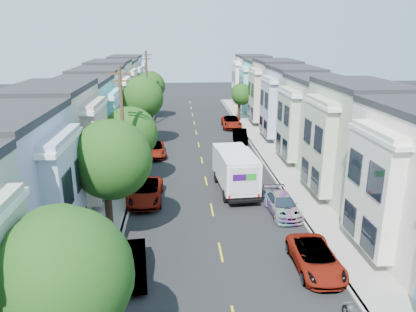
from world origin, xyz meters
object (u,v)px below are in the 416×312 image
Objects in this scene: utility_pole_near at (123,136)px; tree_c at (129,134)px; lead_sedan at (230,159)px; parked_left_b at (132,264)px; tree_b at (110,160)px; parked_right_d at (231,122)px; tree_e at (150,86)px; parked_left_c at (145,192)px; tree_far_r at (241,95)px; parked_right_c at (240,136)px; parked_left_d at (154,150)px; fedex_truck at (235,169)px; parked_right_a at (316,258)px; tree_a at (61,277)px; parked_right_b at (282,205)px; tree_d at (141,98)px; utility_pole_far at (147,89)px.

tree_c is at bearing 90.03° from utility_pole_near.
parked_left_b is (-7.51, -18.34, 0.10)m from lead_sedan.
tree_c is (0.00, 9.64, -0.80)m from tree_b.
parked_right_d is (11.20, 24.50, -4.40)m from utility_pole_near.
tree_e reaches higher than parked_left_c.
tree_c is 5.31m from parked_left_c.
tree_far_r is 1.21× the size of parked_right_c.
tree_b is 18.64m from parked_left_d.
fedex_truck is 12.21m from parked_right_a.
fedex_truck is at bearing 103.65° from parked_right_a.
tree_far_r is at bearing 76.62° from fedex_truck.
tree_b reaches higher than tree_far_r.
tree_a is at bearing -94.58° from parked_left_c.
parked_right_a is at bearing -92.92° from tree_far_r.
parked_right_d is (2.29, 16.17, 0.14)m from lead_sedan.
parked_right_b is (9.80, 7.01, -0.03)m from parked_left_b.
parked_left_b is 0.84× the size of parked_left_d.
tree_far_r is 31.87m from utility_pole_near.
parked_right_c is (11.20, 22.91, -4.50)m from tree_b.
parked_left_d is at bearing 87.22° from tree_a.
parked_right_c reaches higher than parked_left_d.
parked_left_d is (1.40, -19.15, -4.21)m from tree_e.
tree_d is 1.85× the size of parked_left_b.
parked_left_d is at bearing -85.81° from tree_e.
tree_far_r is 1.10× the size of parked_right_a.
parked_right_b is 27.51m from parked_right_d.
tree_d is 28.77m from parked_right_a.
parked_right_c is at bearing 59.95° from parked_left_c.
parked_left_c is (1.40, -15.92, -4.73)m from tree_d.
parked_left_b is (1.40, -3.89, -4.53)m from tree_b.
utility_pole_near reaches higher than tree_d.
fedex_truck is at bearing -73.91° from tree_e.
parked_left_c reaches higher than parked_right_a.
parked_right_b is at bearing -71.79° from tree_e.
parked_left_b reaches higher than parked_right_a.
tree_far_r is at bearing 83.54° from lead_sedan.
lead_sedan is (0.44, 6.67, -1.24)m from fedex_truck.
tree_b is 1.51× the size of parked_left_d.
tree_e reaches higher than tree_c.
utility_pole_near is 9.25m from fedex_truck.
tree_b is 1.10× the size of fedex_truck.
parked_left_b is at bearing -70.16° from tree_b.
parked_left_b reaches higher than parked_left_d.
utility_pole_far reaches higher than tree_far_r.
parked_right_b is 1.01× the size of parked_right_c.
tree_e is 41.31m from parked_left_b.
parked_right_a is (11.20, -41.24, -4.23)m from tree_e.
tree_d is at bearing 90.00° from tree_b.
utility_pole_far is 38.14m from parked_right_a.
parked_right_a is at bearing -84.55° from parked_right_c.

